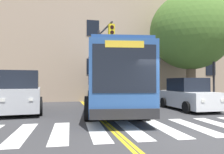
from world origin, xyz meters
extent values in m
plane|color=#38383A|center=(0.00, 0.00, 0.00)|extent=(120.00, 120.00, 0.00)
cube|color=white|center=(-5.13, 1.83, 0.00)|extent=(0.74, 3.41, 0.01)
cube|color=white|center=(-3.88, 1.77, 0.00)|extent=(0.74, 3.41, 0.01)
cube|color=white|center=(-2.63, 1.72, 0.00)|extent=(0.74, 3.41, 0.01)
cube|color=white|center=(-1.39, 1.66, 0.00)|extent=(0.74, 3.41, 0.01)
cube|color=white|center=(-0.14, 1.60, 0.00)|extent=(0.74, 3.41, 0.01)
cube|color=white|center=(1.11, 1.54, 0.00)|extent=(0.74, 3.41, 0.01)
cube|color=white|center=(2.36, 1.49, 0.00)|extent=(0.74, 3.41, 0.01)
cube|color=gold|center=(-2.14, 15.63, 0.00)|extent=(0.12, 36.00, 0.01)
cube|color=gold|center=(-1.98, 15.63, 0.00)|extent=(0.12, 36.00, 0.01)
cube|color=#2D5699|center=(-0.86, 7.12, 1.83)|extent=(4.18, 11.92, 2.82)
cube|color=black|center=(0.37, 6.93, 2.12)|extent=(1.62, 10.64, 1.01)
cube|color=black|center=(-2.10, 7.30, 2.12)|extent=(1.62, 10.64, 1.01)
cube|color=black|center=(-1.73, 1.33, 2.17)|extent=(2.20, 0.35, 1.69)
cube|color=yellow|center=(-1.73, 1.33, 3.02)|extent=(1.35, 0.23, 0.24)
cube|color=#232326|center=(-1.74, 1.30, 0.60)|extent=(2.41, 0.46, 0.36)
cube|color=#294E89|center=(-0.86, 7.12, 3.32)|extent=(3.96, 11.44, 0.16)
cylinder|color=black|center=(-0.23, 3.36, 0.54)|extent=(0.71, 1.15, 1.08)
cylinder|color=black|center=(-2.57, 3.71, 0.54)|extent=(0.71, 1.15, 1.08)
cylinder|color=black|center=(0.69, 9.54, 0.54)|extent=(0.71, 1.15, 1.08)
cylinder|color=black|center=(-1.64, 9.89, 0.54)|extent=(0.71, 1.15, 1.08)
cube|color=#B7BABF|center=(-6.00, 7.20, 0.78)|extent=(2.36, 5.05, 1.15)
cube|color=black|center=(-6.00, 7.25, 1.83)|extent=(2.01, 3.17, 0.94)
cube|color=white|center=(-5.21, 4.79, 0.90)|extent=(0.20, 0.06, 0.14)
cube|color=white|center=(-6.39, 4.69, 0.90)|extent=(0.20, 0.06, 0.14)
cylinder|color=black|center=(-4.87, 5.77, 0.38)|extent=(0.28, 0.78, 0.76)
cylinder|color=black|center=(-5.12, 8.80, 0.38)|extent=(0.28, 0.78, 0.76)
cylinder|color=black|center=(-7.12, 8.64, 0.38)|extent=(0.28, 0.78, 0.76)
cube|color=white|center=(3.76, 6.05, 0.65)|extent=(1.97, 4.50, 0.95)
cube|color=black|center=(3.77, 6.18, 1.54)|extent=(1.74, 2.17, 0.82)
cube|color=white|center=(4.29, 3.78, 0.75)|extent=(0.20, 0.04, 0.14)
cube|color=white|center=(3.16, 3.80, 0.75)|extent=(0.20, 0.04, 0.14)
cylinder|color=black|center=(4.71, 4.65, 0.33)|extent=(0.23, 0.66, 0.66)
cylinder|color=black|center=(2.77, 4.68, 0.33)|extent=(0.23, 0.66, 0.66)
cylinder|color=black|center=(4.76, 7.42, 0.33)|extent=(0.23, 0.66, 0.66)
cylinder|color=black|center=(2.82, 7.45, 0.33)|extent=(0.23, 0.66, 0.66)
cylinder|color=#28282D|center=(7.69, 8.71, 2.56)|extent=(0.16, 0.16, 5.11)
cylinder|color=#28282D|center=(-1.14, 9.89, 2.75)|extent=(0.16, 0.16, 5.51)
cylinder|color=#28282D|center=(-1.07, 8.08, 5.16)|extent=(0.25, 3.63, 0.11)
cube|color=yellow|center=(-1.01, 6.42, 4.56)|extent=(0.35, 0.29, 1.00)
cylinder|color=black|center=(-1.00, 6.27, 4.86)|extent=(0.22, 0.04, 0.22)
cylinder|color=black|center=(-1.00, 6.27, 4.56)|extent=(0.22, 0.04, 0.22)
cylinder|color=green|center=(-1.00, 6.27, 4.26)|extent=(0.22, 0.04, 0.22)
cylinder|color=brown|center=(6.66, 10.16, 1.61)|extent=(0.76, 0.76, 3.22)
ellipsoid|color=#4C752D|center=(6.66, 10.16, 5.93)|extent=(8.62, 8.40, 6.36)
cube|color=tan|center=(-1.08, 16.64, 6.13)|extent=(30.02, 6.75, 12.25)
cube|color=black|center=(-1.08, 13.23, 3.06)|extent=(1.10, 0.06, 1.40)
cube|color=black|center=(10.92, 13.23, 3.06)|extent=(1.10, 0.06, 1.40)
cube|color=black|center=(-1.08, 13.23, 6.49)|extent=(1.10, 0.06, 1.40)
cube|color=black|center=(10.92, 13.23, 6.49)|extent=(1.10, 0.06, 1.40)
cube|color=black|center=(10.92, 13.23, 9.93)|extent=(1.10, 0.06, 1.40)
camera|label=1|loc=(-3.90, -5.88, 1.71)|focal=35.00mm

